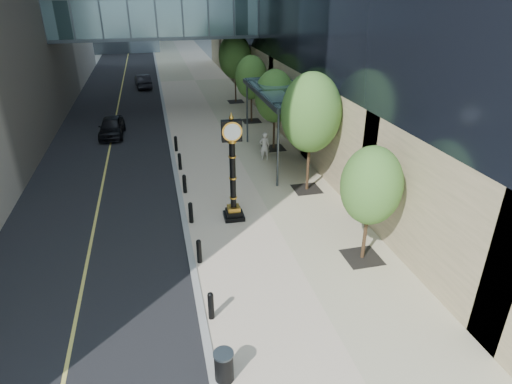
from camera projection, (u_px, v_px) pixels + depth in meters
ground at (300, 327)px, 13.61m from camera, size 320.00×320.00×0.00m
road at (122, 84)px, 47.13m from camera, size 8.00×180.00×0.02m
sidewalk at (195, 80)px, 48.81m from camera, size 8.00×180.00×0.06m
curb at (159, 82)px, 47.96m from camera, size 0.25×180.00×0.07m
skywalk at (155, 14)px, 34.12m from camera, size 17.00×4.20×5.80m
entrance_canopy at (282, 93)px, 24.77m from camera, size 3.00×8.00×4.38m
bollard_row at (188, 198)px, 20.69m from camera, size 0.20×16.20×0.90m
street_trees at (270, 88)px, 27.61m from camera, size 2.97×28.59×6.11m
street_clock at (233, 176)px, 18.93m from camera, size 0.94×0.94×4.87m
trash_bin at (224, 367)px, 11.53m from camera, size 0.61×0.61×0.90m
pedestrian at (265, 146)px, 26.07m from camera, size 0.66×0.44×1.78m
car_near at (112, 127)px, 30.50m from camera, size 1.79×4.12×1.38m
car_far at (143, 81)px, 45.08m from camera, size 1.89×4.28×1.37m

